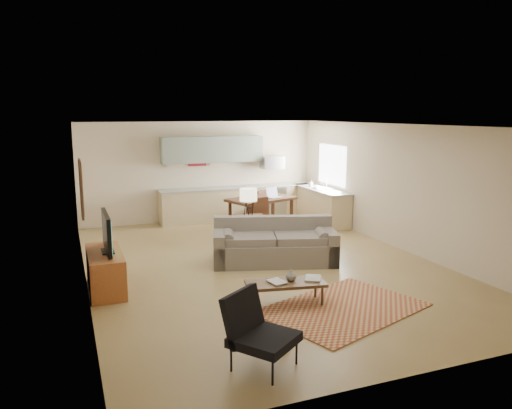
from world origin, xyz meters
name	(u,v)px	position (x,y,z in m)	size (l,w,h in m)	color
room	(262,197)	(0.00, 0.00, 1.35)	(9.00, 9.00, 9.00)	olive
kitchen_counter_back	(236,203)	(0.90, 4.18, 0.46)	(4.26, 0.64, 0.92)	tan
kitchen_counter_right	(321,205)	(2.93, 3.00, 0.46)	(0.64, 2.26, 0.92)	tan
kitchen_range	(272,201)	(2.00, 4.18, 0.45)	(0.62, 0.62, 0.90)	#A5A8AD
kitchen_microwave	(272,162)	(2.00, 4.20, 1.55)	(0.62, 0.40, 0.35)	#A5A8AD
upper_cabinets	(213,149)	(0.30, 4.33, 1.95)	(2.80, 0.34, 0.70)	gray
window_right	(332,165)	(3.23, 3.00, 1.55)	(0.02, 1.40, 1.05)	white
wall_art_left	(82,189)	(-3.21, 0.90, 1.55)	(0.06, 0.42, 1.10)	olive
triptych	(197,157)	(-0.10, 4.47, 1.75)	(1.70, 0.04, 0.50)	beige
rug	(343,308)	(0.33, -2.51, 0.01)	(2.35, 1.63, 0.02)	#9A3E24
sofa	(275,241)	(0.29, 0.04, 0.43)	(2.50, 1.09, 0.87)	#6C6157
coffee_table	(285,293)	(-0.41, -2.03, 0.19)	(1.23, 0.49, 0.37)	#442D18
book_a	(271,283)	(-0.66, -2.04, 0.38)	(0.27, 0.33, 0.03)	maroon
book_b	(305,278)	(-0.06, -2.00, 0.38)	(0.37, 0.40, 0.02)	navy
vase	(291,275)	(-0.31, -2.00, 0.46)	(0.19, 0.19, 0.18)	black
armchair	(264,332)	(-1.45, -3.72, 0.44)	(0.78, 0.78, 0.89)	black
tv_credenza	(105,271)	(-2.96, -0.35, 0.33)	(0.55, 1.42, 0.66)	#964B22
tv	(107,233)	(-2.90, -0.35, 0.98)	(0.11, 1.09, 0.66)	black
console_table	(249,233)	(0.13, 1.08, 0.38)	(0.65, 0.43, 0.76)	#371F12
table_lamp	(248,202)	(0.13, 1.08, 1.07)	(0.37, 0.37, 0.61)	beige
dining_table	(261,214)	(1.06, 2.68, 0.42)	(1.65, 0.95, 0.84)	#371F12
dining_chair_near	(265,219)	(0.83, 1.84, 0.48)	(0.46, 0.48, 0.97)	#371F12
dining_chair_far	(258,206)	(1.30, 3.52, 0.47)	(0.44, 0.47, 0.93)	#371F12
laptop	(275,193)	(1.39, 2.57, 0.97)	(0.35, 0.26, 0.26)	#A5A8AD
soap_bottle	(311,183)	(2.83, 3.42, 1.02)	(0.09, 0.09, 0.19)	beige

